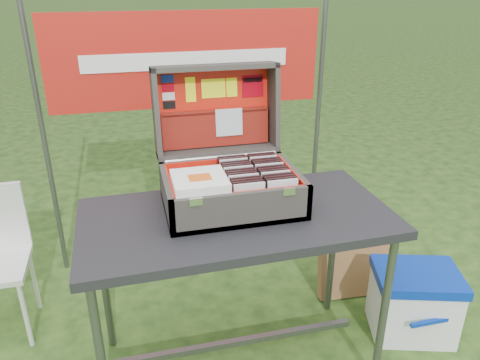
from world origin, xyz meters
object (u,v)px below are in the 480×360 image
object	(u,v)px
cardboard_box	(355,259)
suitcase	(228,142)
table	(237,293)

from	to	relation	value
cardboard_box	suitcase	bearing A→B (deg)	-160.22
table	suitcase	distance (m)	0.71
table	suitcase	world-z (taller)	suitcase
table	cardboard_box	distance (m)	0.90
table	cardboard_box	world-z (taller)	table
suitcase	cardboard_box	distance (m)	1.21
table	cardboard_box	xyz separation A→B (m)	(0.80, 0.37, -0.19)
suitcase	cardboard_box	xyz separation A→B (m)	(0.81, 0.24, -0.88)
suitcase	cardboard_box	world-z (taller)	suitcase
table	suitcase	bearing A→B (deg)	90.71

